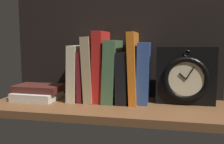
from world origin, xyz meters
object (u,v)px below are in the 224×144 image
Objects in this scene: book_tan_shortstories at (92,69)px; book_orange_pandolfini at (134,67)px; framed_clock at (186,76)px; book_black_skeptic at (124,77)px; book_maroon_dawkins at (85,75)px; book_red_requiem at (101,66)px; book_stack_side at (38,92)px; book_green_romantic at (112,71)px; book_blue_modern at (144,73)px; book_cream_twain at (78,72)px.

book_orange_pandolfini is at bearing 0.00° from book_tan_shortstories.
book_black_skeptic is at bearing -179.31° from framed_clock.
book_tan_shortstories is 33.67cm from framed_clock.
book_tan_shortstories is 0.94× the size of book_orange_pandolfini.
book_maroon_dawkins reaches higher than book_black_skeptic.
framed_clock is (33.62, 0.26, -1.86)cm from book_tan_shortstories.
framed_clock is (30.01, 0.26, -2.85)cm from book_red_requiem.
book_black_skeptic is 33.16cm from book_stack_side.
book_green_romantic is at bearing 0.00° from book_tan_shortstories.
book_red_requiem is 26.16cm from book_stack_side.
book_orange_pandolfini reaches higher than book_black_skeptic.
book_red_requiem is at bearing -179.51° from framed_clock.
book_blue_modern is (11.44, 0.00, -0.41)cm from book_green_romantic.
book_stack_side is at bearing -175.59° from framed_clock.
book_maroon_dawkins is 0.71× the size of book_red_requiem.
book_red_requiem is at bearing 9.27° from book_stack_side.
book_orange_pandolfini is 1.17× the size of book_blue_modern.
book_tan_shortstories is 1.09× the size of book_blue_modern.
book_black_skeptic is 7.28cm from book_blue_modern.
book_red_requiem is at bearing -0.00° from book_cream_twain.
book_tan_shortstories is 3.74cm from book_red_requiem.
book_tan_shortstories is at bearing 180.00° from book_red_requiem.
book_cream_twain is 0.80× the size of book_red_requiem.
book_tan_shortstories is 0.92× the size of book_red_requiem.
book_stack_side is at bearing -165.06° from book_cream_twain.
book_green_romantic is at bearing 7.92° from book_stack_side.
book_red_requiem is at bearing 180.00° from book_orange_pandolfini.
book_red_requiem is 15.68cm from book_blue_modern.
book_tan_shortstories is 15.67cm from book_orange_pandolfini.
book_green_romantic is at bearing 0.00° from book_red_requiem.
book_cream_twain is 3.04cm from book_maroon_dawkins.
book_black_skeptic is at bearing 0.00° from book_maroon_dawkins.
book_orange_pandolfini is 37.41cm from book_stack_side.
book_cream_twain is at bearing 14.94° from book_stack_side.
book_blue_modern is at bearing -0.00° from book_black_skeptic.
book_cream_twain is 39.27cm from framed_clock.
book_green_romantic is 1.24× the size of book_black_skeptic.
book_cream_twain is at bearing 180.00° from book_orange_pandolfini.
book_cream_twain is 9.61cm from book_red_requiem.
book_green_romantic reaches higher than book_stack_side.
book_tan_shortstories is 1.31× the size of book_black_skeptic.
book_red_requiem reaches higher than book_black_skeptic.
book_green_romantic is at bearing 180.00° from book_blue_modern.
book_red_requiem is 1.19× the size of book_blue_modern.
book_blue_modern is 14.48cm from framed_clock.
book_stack_side is at bearing -169.12° from book_tan_shortstories.
book_orange_pandolfini is 1.25× the size of framed_clock.
book_maroon_dawkins is 0.81× the size of book_green_romantic.
book_maroon_dawkins is at bearing 180.00° from book_red_requiem.
book_green_romantic is (13.37, -0.00, 0.99)cm from book_cream_twain.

